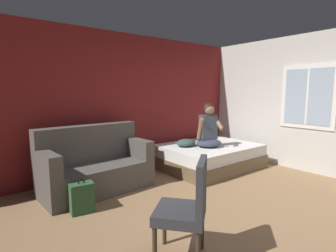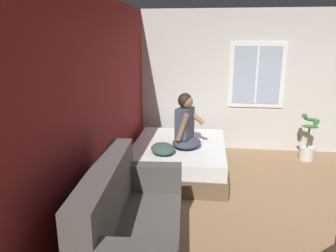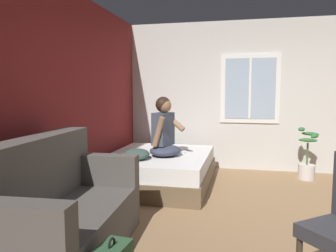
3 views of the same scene
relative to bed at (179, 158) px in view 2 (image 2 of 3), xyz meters
name	(u,v)px [view 2 (image 2 of 3)]	position (x,y,z in m)	size (l,w,h in m)	color
ground_plane	(307,213)	(-1.17, -1.75, -0.24)	(40.00, 40.00, 0.00)	#93704C
wall_back_accent	(97,105)	(-1.17, 0.95, 1.11)	(9.95, 0.16, 2.70)	maroon
wall_side_with_window	(277,82)	(1.38, -1.75, 1.12)	(0.19, 6.65, 2.70)	silver
bed	(179,158)	(0.00, 0.00, 0.00)	(1.98, 1.54, 0.48)	brown
couch	(130,229)	(-2.39, 0.25, 0.16)	(1.75, 0.93, 1.04)	#514C47
person_seated	(186,126)	(-0.15, -0.12, 0.60)	(0.64, 0.59, 0.88)	#383D51
throw_pillow	(163,149)	(-0.46, 0.21, 0.31)	(0.48, 0.36, 0.14)	#385147
cell_phone	(199,142)	(0.13, -0.33, 0.25)	(0.07, 0.14, 0.01)	#B7B7BC
potted_plant	(308,144)	(0.82, -2.28, 0.07)	(0.39, 0.37, 0.85)	silver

